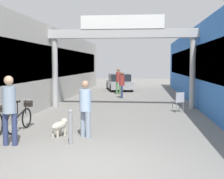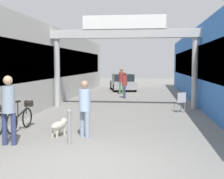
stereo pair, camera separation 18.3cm
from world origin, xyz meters
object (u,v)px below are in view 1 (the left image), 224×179
at_px(pedestrian_with_dog, 85,105).
at_px(pedestrian_companion, 9,105).
at_px(bollard_post_metal, 71,127).
at_px(dog_on_leash, 60,126).
at_px(parked_car_silver, 119,82).
at_px(bicycle_black_second, 21,117).
at_px(pedestrian_elderly_walking, 118,79).
at_px(cafe_chair_aluminium_nearer, 179,100).
at_px(pedestrian_carrying_crate, 122,83).

height_order(pedestrian_with_dog, pedestrian_companion, pedestrian_companion).
bearing_deg(bollard_post_metal, pedestrian_companion, -169.88).
height_order(pedestrian_companion, bollard_post_metal, pedestrian_companion).
bearing_deg(dog_on_leash, parked_car_silver, 88.31).
bearing_deg(bicycle_black_second, parked_car_silver, 82.92).
bearing_deg(pedestrian_elderly_walking, pedestrian_with_dog, -89.58).
relative_size(pedestrian_with_dog, bicycle_black_second, 0.98).
distance_m(pedestrian_with_dog, parked_car_silver, 16.46).
xyz_separation_m(bollard_post_metal, parked_car_silver, (-0.04, 17.30, 0.17)).
height_order(pedestrian_elderly_walking, cafe_chair_aluminium_nearer, pedestrian_elderly_walking).
height_order(pedestrian_with_dog, dog_on_leash, pedestrian_with_dog).
xyz_separation_m(pedestrian_companion, bollard_post_metal, (1.55, 0.28, -0.58)).
bearing_deg(cafe_chair_aluminium_nearer, pedestrian_elderly_walking, 112.36).
distance_m(pedestrian_companion, pedestrian_carrying_crate, 11.94).
xyz_separation_m(dog_on_leash, parked_car_silver, (0.48, 16.42, 0.33)).
bearing_deg(bollard_post_metal, bicycle_black_second, 141.82).
xyz_separation_m(pedestrian_companion, dog_on_leash, (1.03, 1.15, -0.74)).
relative_size(dog_on_leash, cafe_chair_aluminium_nearer, 0.82).
bearing_deg(pedestrian_with_dog, bicycle_black_second, 162.02).
distance_m(pedestrian_with_dog, bicycle_black_second, 2.41).
bearing_deg(dog_on_leash, pedestrian_elderly_walking, 87.08).
distance_m(pedestrian_with_dog, bollard_post_metal, 1.00).
relative_size(cafe_chair_aluminium_nearer, parked_car_silver, 0.21).
distance_m(dog_on_leash, bicycle_black_second, 1.63).
bearing_deg(pedestrian_with_dog, cafe_chair_aluminium_nearer, 57.54).
xyz_separation_m(pedestrian_with_dog, cafe_chair_aluminium_nearer, (3.24, 5.10, -0.40)).
relative_size(pedestrian_with_dog, pedestrian_companion, 0.90).
xyz_separation_m(dog_on_leash, bollard_post_metal, (0.53, -0.88, 0.16)).
distance_m(dog_on_leash, cafe_chair_aluminium_nearer, 6.46).
bearing_deg(dog_on_leash, bicycle_black_second, 154.78).
distance_m(pedestrian_with_dog, pedestrian_carrying_crate, 10.63).
height_order(dog_on_leash, parked_car_silver, parked_car_silver).
height_order(cafe_chair_aluminium_nearer, parked_car_silver, parked_car_silver).
height_order(bicycle_black_second, cafe_chair_aluminium_nearer, bicycle_black_second).
xyz_separation_m(pedestrian_elderly_walking, bollard_post_metal, (-0.15, -14.05, -0.59)).
xyz_separation_m(pedestrian_elderly_walking, dog_on_leash, (-0.67, -13.18, -0.75)).
relative_size(pedestrian_companion, pedestrian_carrying_crate, 1.09).
bearing_deg(dog_on_leash, pedestrian_carrying_crate, 84.09).
xyz_separation_m(pedestrian_with_dog, bollard_post_metal, (-0.24, -0.84, -0.47)).
bearing_deg(pedestrian_with_dog, bollard_post_metal, -106.12).
bearing_deg(pedestrian_elderly_walking, bicycle_black_second, -99.73).
height_order(pedestrian_carrying_crate, bicycle_black_second, pedestrian_carrying_crate).
height_order(pedestrian_companion, parked_car_silver, pedestrian_companion).
bearing_deg(cafe_chair_aluminium_nearer, pedestrian_companion, -129.02).
xyz_separation_m(pedestrian_with_dog, parked_car_silver, (-0.29, 16.45, -0.30)).
bearing_deg(bicycle_black_second, pedestrian_companion, -76.51).
relative_size(dog_on_leash, bollard_post_metal, 0.78).
bearing_deg(parked_car_silver, pedestrian_carrying_crate, -83.99).
height_order(bollard_post_metal, parked_car_silver, parked_car_silver).
relative_size(bicycle_black_second, cafe_chair_aluminium_nearer, 1.90).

